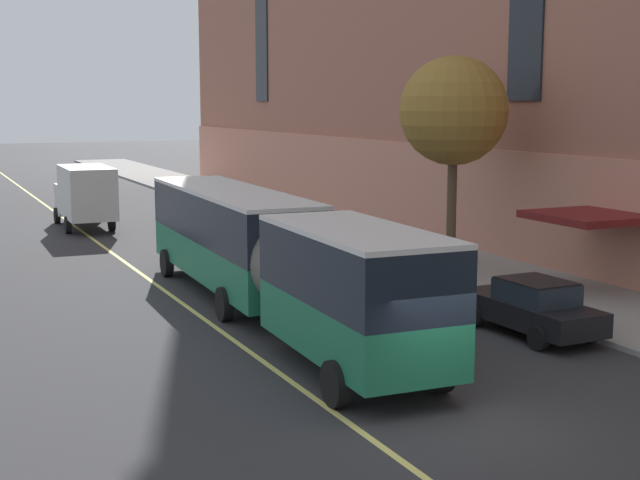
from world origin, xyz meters
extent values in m
plane|color=#303033|center=(0.00, 0.00, 0.00)|extent=(260.00, 260.00, 0.00)
cube|color=maroon|center=(10.45, 8.15, 2.60)|extent=(3.20, 3.40, 0.24)
cube|color=#1E704C|center=(-0.09, 13.12, 1.24)|extent=(2.88, 11.21, 1.24)
cube|color=black|center=(-0.09, 13.12, 2.61)|extent=(2.89, 11.21, 1.51)
cube|color=white|center=(-0.09, 13.12, 3.42)|extent=(2.91, 11.21, 0.12)
cube|color=#19232D|center=(0.11, 18.71, 2.46)|extent=(2.28, 0.16, 1.13)
cube|color=orange|center=(0.11, 18.72, 3.18)|extent=(1.73, 0.12, 0.28)
cube|color=black|center=(0.11, 18.73, 0.72)|extent=(2.43, 0.21, 0.24)
cube|color=white|center=(-0.75, 18.76, 0.97)|extent=(0.28, 0.07, 0.18)
cube|color=white|center=(0.98, 18.70, 0.97)|extent=(0.28, 0.07, 0.18)
cylinder|color=#595651|center=(-0.32, 7.06, 1.99)|extent=(2.38, 1.09, 2.35)
cube|color=#1E704C|center=(-0.45, 3.49, 1.24)|extent=(2.70, 6.23, 1.24)
cube|color=black|center=(-0.45, 3.49, 2.61)|extent=(2.71, 6.23, 1.51)
cube|color=white|center=(-0.45, 3.49, 3.42)|extent=(2.72, 6.24, 0.12)
cylinder|color=black|center=(-1.19, 17.06, 0.50)|extent=(0.34, 1.01, 1.00)
cylinder|color=black|center=(1.28, 16.96, 0.50)|extent=(0.34, 1.01, 1.00)
cylinder|color=black|center=(-1.45, 9.83, 0.50)|extent=(0.34, 1.01, 1.00)
cylinder|color=black|center=(1.02, 9.74, 0.50)|extent=(0.34, 1.01, 1.00)
cylinder|color=black|center=(-1.75, 1.85, 0.50)|extent=(0.34, 1.01, 1.00)
cylinder|color=black|center=(0.72, 1.76, 0.50)|extent=(0.34, 1.01, 1.00)
cube|color=black|center=(5.49, 24.03, 0.64)|extent=(1.79, 4.48, 0.64)
cube|color=#232D38|center=(5.49, 23.81, 1.24)|extent=(1.55, 2.03, 0.56)
cube|color=black|center=(5.49, 23.81, 1.54)|extent=(1.51, 1.94, 0.04)
cylinder|color=black|center=(4.63, 25.40, 0.32)|extent=(0.23, 0.64, 0.64)
cylinder|color=black|center=(6.32, 25.43, 0.32)|extent=(0.23, 0.64, 0.64)
cylinder|color=black|center=(4.67, 22.64, 0.32)|extent=(0.23, 0.64, 0.64)
cylinder|color=black|center=(6.36, 22.66, 0.32)|extent=(0.23, 0.64, 0.64)
cube|color=black|center=(5.61, 4.87, 0.64)|extent=(1.80, 4.45, 0.64)
cube|color=#232D38|center=(5.61, 4.65, 1.24)|extent=(1.55, 2.02, 0.56)
cube|color=black|center=(5.61, 4.65, 1.54)|extent=(1.51, 1.93, 0.04)
cylinder|color=black|center=(4.74, 6.22, 0.32)|extent=(0.23, 0.64, 0.64)
cylinder|color=black|center=(6.42, 6.26, 0.32)|extent=(0.23, 0.64, 0.64)
cylinder|color=black|center=(4.79, 3.48, 0.32)|extent=(0.23, 0.64, 0.64)
cylinder|color=black|center=(6.48, 3.52, 0.32)|extent=(0.23, 0.64, 0.64)
cube|color=silver|center=(-1.61, 30.01, 1.93)|extent=(2.31, 4.76, 2.47)
cube|color=silver|center=(-1.53, 33.41, 1.25)|extent=(2.13, 1.75, 1.60)
cube|color=#1E2833|center=(-1.51, 34.29, 1.50)|extent=(1.87, 0.12, 0.80)
cylinder|color=black|center=(-2.58, 33.44, 0.42)|extent=(0.28, 0.85, 0.84)
cylinder|color=black|center=(-0.49, 33.39, 0.42)|extent=(0.28, 0.85, 0.84)
cylinder|color=black|center=(-2.67, 29.47, 0.42)|extent=(0.28, 0.85, 0.84)
cylinder|color=black|center=(-0.58, 29.42, 0.42)|extent=(0.28, 0.85, 0.84)
cylinder|color=brown|center=(8.92, 13.85, 2.50)|extent=(0.36, 0.36, 4.70)
sphere|color=olive|center=(8.92, 13.85, 5.96)|extent=(4.04, 4.04, 4.04)
cylinder|color=red|center=(7.18, 20.94, 0.43)|extent=(0.24, 0.24, 0.55)
sphere|color=silver|center=(7.18, 20.94, 0.77)|extent=(0.20, 0.20, 0.20)
cylinder|color=silver|center=(7.02, 20.94, 0.48)|extent=(0.10, 0.09, 0.09)
cylinder|color=silver|center=(7.34, 20.94, 0.48)|extent=(0.10, 0.09, 0.09)
cube|color=#E0D66B|center=(-1.93, 3.00, 0.00)|extent=(0.16, 140.00, 0.01)
camera|label=1|loc=(-9.53, -14.14, 6.28)|focal=50.00mm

